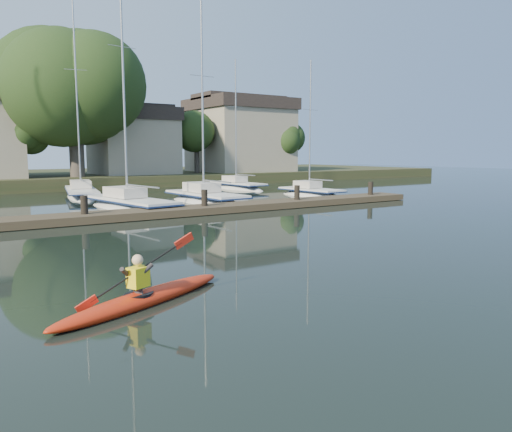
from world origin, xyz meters
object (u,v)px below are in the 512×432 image
dock (149,213)px  sailboat_4 (311,198)px  sailboat_3 (206,206)px  sailboat_7 (237,191)px  sailboat_6 (82,199)px  kayak (143,296)px  sailboat_2 (130,213)px

dock → sailboat_4: bearing=18.2°
sailboat_3 → sailboat_7: sailboat_3 is taller
sailboat_4 → sailboat_7: size_ratio=0.89×
sailboat_3 → sailboat_6: bearing=118.9°
dock → sailboat_4: 14.59m
sailboat_3 → sailboat_7: size_ratio=1.12×
sailboat_4 → sailboat_7: bearing=92.2°
sailboat_6 → sailboat_7: 12.80m
sailboat_4 → dock: bearing=-165.3°
dock → sailboat_4: size_ratio=3.23×
dock → sailboat_6: 12.97m
kayak → sailboat_6: sailboat_6 is taller
sailboat_2 → sailboat_7: (12.61, 9.35, 0.01)m
sailboat_4 → sailboat_6: bearing=144.9°
sailboat_2 → sailboat_3: sailboat_2 is taller
sailboat_3 → sailboat_4: sailboat_3 is taller
sailboat_4 → sailboat_7: sailboat_7 is taller
sailboat_4 → sailboat_2: bearing=179.9°
sailboat_3 → sailboat_7: 11.43m
kayak → dock: kayak is taller
kayak → sailboat_7: (18.22, 26.01, -0.36)m
sailboat_2 → sailboat_4: 13.50m
kayak → sailboat_3: 20.43m
dock → sailboat_4: sailboat_4 is taller
sailboat_3 → sailboat_7: bearing=45.7°
sailboat_2 → sailboat_6: size_ratio=1.00×
kayak → sailboat_3: sailboat_3 is taller
dock → sailboat_6: (0.19, 12.96, -0.38)m
sailboat_7 → dock: bearing=-137.5°
sailboat_2 → sailboat_6: sailboat_6 is taller
kayak → sailboat_2: size_ratio=0.31×
sailboat_2 → sailboat_4: size_ratio=1.41×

